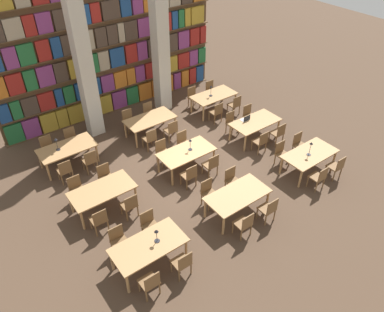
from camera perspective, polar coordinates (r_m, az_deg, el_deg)
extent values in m
plane|color=#4C3828|center=(12.72, -0.67, -1.79)|extent=(40.00, 40.00, 0.00)
cube|color=brown|center=(15.17, -12.40, 16.22)|extent=(9.25, 0.06, 5.50)
cube|color=brown|center=(16.33, -11.14, 7.28)|extent=(9.25, 0.35, 0.03)
cube|color=#236B38|center=(15.14, -25.48, 3.17)|extent=(0.61, 0.20, 0.76)
cube|color=#84387A|center=(15.21, -23.30, 4.01)|extent=(0.59, 0.20, 0.76)
cube|color=#B7932D|center=(15.32, -21.01, 4.87)|extent=(0.59, 0.20, 0.76)
cube|color=#B7932D|center=(15.42, -19.19, 5.56)|extent=(0.42, 0.20, 0.76)
cube|color=#B7932D|center=(15.55, -17.34, 6.25)|extent=(0.60, 0.20, 0.76)
cube|color=#84387A|center=(15.72, -15.26, 7.01)|extent=(0.59, 0.20, 0.76)
cube|color=#B7932D|center=(15.91, -13.20, 7.75)|extent=(0.59, 0.20, 0.76)
cube|color=#84387A|center=(16.13, -11.08, 8.51)|extent=(0.62, 0.20, 0.76)
cube|color=#236B38|center=(16.36, -9.16, 9.18)|extent=(0.54, 0.20, 0.76)
cube|color=orange|center=(16.62, -7.27, 9.83)|extent=(0.60, 0.20, 0.76)
cube|color=orange|center=(16.86, -5.59, 10.39)|extent=(0.41, 0.20, 0.76)
cube|color=orange|center=(17.12, -3.98, 10.92)|extent=(0.64, 0.20, 0.76)
cube|color=#84387A|center=(17.40, -2.39, 11.43)|extent=(0.35, 0.20, 0.76)
cube|color=orange|center=(17.62, -1.19, 11.81)|extent=(0.37, 0.20, 0.76)
cube|color=maroon|center=(17.85, -0.03, 12.18)|extent=(0.35, 0.20, 0.76)
cube|color=navy|center=(18.08, 1.06, 12.51)|extent=(0.40, 0.20, 0.76)
cube|color=brown|center=(15.90, -11.53, 10.13)|extent=(9.25, 0.35, 0.03)
cube|color=navy|center=(14.70, -26.78, 5.82)|extent=(0.39, 0.20, 0.68)
cube|color=#236B38|center=(14.75, -25.27, 6.40)|extent=(0.34, 0.20, 0.68)
cube|color=#47382D|center=(14.82, -23.49, 7.06)|extent=(0.56, 0.20, 0.68)
cube|color=maroon|center=(14.92, -21.37, 7.84)|extent=(0.57, 0.20, 0.68)
cube|color=navy|center=(15.02, -19.65, 8.47)|extent=(0.27, 0.20, 0.68)
cube|color=#236B38|center=(15.11, -18.31, 8.95)|extent=(0.39, 0.20, 0.68)
cube|color=navy|center=(15.26, -16.35, 9.64)|extent=(0.61, 0.20, 0.68)
cube|color=navy|center=(15.43, -14.49, 10.28)|extent=(0.36, 0.20, 0.68)
cube|color=#84387A|center=(15.59, -12.82, 10.84)|extent=(0.53, 0.20, 0.68)
cube|color=orange|center=(15.79, -10.97, 11.45)|extent=(0.53, 0.20, 0.68)
cube|color=orange|center=(15.98, -9.40, 11.96)|extent=(0.37, 0.20, 0.68)
cube|color=#84387A|center=(16.16, -8.04, 12.40)|extent=(0.42, 0.20, 0.68)
cube|color=maroon|center=(16.37, -6.54, 12.87)|extent=(0.42, 0.20, 0.68)
cube|color=#84387A|center=(16.63, -4.84, 13.38)|extent=(0.57, 0.20, 0.68)
cube|color=#B7932D|center=(16.92, -3.10, 13.90)|extent=(0.48, 0.20, 0.68)
cube|color=maroon|center=(17.23, -1.41, 14.39)|extent=(0.59, 0.20, 0.68)
cube|color=#84387A|center=(17.52, 0.10, 14.81)|extent=(0.44, 0.20, 0.68)
cube|color=#236B38|center=(17.79, 1.37, 15.16)|extent=(0.39, 0.20, 0.68)
cube|color=brown|center=(15.51, -11.95, 13.13)|extent=(9.25, 0.35, 0.03)
cube|color=maroon|center=(14.37, -25.42, 9.91)|extent=(0.53, 0.20, 0.74)
cube|color=#236B38|center=(14.45, -23.49, 10.61)|extent=(0.40, 0.20, 0.74)
cube|color=#84387A|center=(14.56, -21.48, 11.32)|extent=(0.58, 0.20, 0.74)
cube|color=#47382D|center=(14.68, -19.44, 12.02)|extent=(0.47, 0.20, 0.74)
cube|color=#B7932D|center=(14.84, -17.28, 12.74)|extent=(0.57, 0.20, 0.74)
cube|color=#236B38|center=(15.02, -15.16, 13.43)|extent=(0.54, 0.20, 0.74)
cube|color=tan|center=(15.19, -13.40, 13.99)|extent=(0.42, 0.20, 0.74)
cube|color=navy|center=(15.41, -11.42, 14.60)|extent=(0.59, 0.20, 0.74)
cube|color=maroon|center=(15.66, -9.34, 15.21)|extent=(0.50, 0.20, 0.74)
cube|color=#84387A|center=(15.87, -7.73, 15.67)|extent=(0.43, 0.20, 0.74)
cube|color=#47382D|center=(16.11, -6.05, 16.14)|extent=(0.48, 0.20, 0.74)
cube|color=#84387A|center=(16.31, -4.77, 16.49)|extent=(0.28, 0.20, 0.74)
cube|color=#47382D|center=(16.55, -3.30, 16.87)|extent=(0.61, 0.20, 0.74)
cube|color=#84387A|center=(16.89, -1.40, 17.35)|extent=(0.55, 0.20, 0.74)
cube|color=maroon|center=(17.21, 0.27, 17.76)|extent=(0.48, 0.20, 0.74)
cube|color=maroon|center=(17.48, 1.54, 18.06)|extent=(0.30, 0.20, 0.74)
cube|color=brown|center=(15.17, -12.41, 16.27)|extent=(9.25, 0.35, 0.03)
cube|color=#84387A|center=(14.04, -26.00, 13.31)|extent=(0.42, 0.20, 0.72)
cube|color=#236B38|center=(14.13, -24.00, 14.00)|extent=(0.54, 0.20, 0.72)
cube|color=maroon|center=(14.25, -21.79, 14.75)|extent=(0.45, 0.20, 0.72)
cube|color=navy|center=(14.36, -20.07, 15.31)|extent=(0.34, 0.20, 0.72)
cube|color=#47382D|center=(14.45, -18.72, 15.74)|extent=(0.33, 0.20, 0.72)
cube|color=orange|center=(14.58, -17.10, 16.24)|extent=(0.42, 0.20, 0.72)
cube|color=tan|center=(14.72, -15.49, 16.72)|extent=(0.34, 0.20, 0.72)
cube|color=#47382D|center=(14.88, -13.81, 17.21)|extent=(0.43, 0.20, 0.72)
cube|color=#47382D|center=(15.05, -12.18, 17.67)|extent=(0.41, 0.20, 0.72)
cube|color=tan|center=(15.20, -10.85, 18.04)|extent=(0.25, 0.20, 0.72)
cube|color=#47382D|center=(15.38, -9.42, 18.41)|extent=(0.54, 0.20, 0.72)
cube|color=#84387A|center=(15.65, -7.32, 18.95)|extent=(0.61, 0.20, 0.72)
cube|color=tan|center=(15.93, -5.41, 19.41)|extent=(0.49, 0.20, 0.72)
cube|color=maroon|center=(16.17, -3.94, 19.75)|extent=(0.38, 0.20, 0.72)
cube|color=navy|center=(16.36, -2.77, 20.01)|extent=(0.27, 0.20, 0.72)
cube|color=#236B38|center=(16.54, -1.77, 20.22)|extent=(0.27, 0.20, 0.72)
cube|color=#B7932D|center=(16.71, -0.83, 20.42)|extent=(0.27, 0.20, 0.72)
cube|color=#B7932D|center=(17.01, 0.70, 20.73)|extent=(0.66, 0.20, 0.72)
cube|color=brown|center=(14.87, -12.90, 19.55)|extent=(9.25, 0.35, 0.03)
cube|color=tan|center=(13.81, -25.66, 17.12)|extent=(0.56, 0.20, 0.68)
cube|color=maroon|center=(13.91, -23.63, 17.78)|extent=(0.38, 0.20, 0.68)
cube|color=#84387A|center=(14.02, -21.71, 18.38)|extent=(0.50, 0.20, 0.68)
cube|color=#47382D|center=(14.19, -19.21, 19.14)|extent=(0.62, 0.20, 0.68)
cube|color=#47382D|center=(14.35, -17.18, 19.72)|extent=(0.28, 0.20, 0.68)
cube|color=navy|center=(14.46, -15.92, 20.06)|extent=(0.27, 0.20, 0.68)
cube|color=maroon|center=(14.58, -14.62, 20.41)|extent=(0.36, 0.20, 0.68)
cube|color=#47382D|center=(14.81, -12.38, 20.98)|extent=(0.69, 0.20, 0.68)
cube|color=navy|center=(15.06, -10.20, 21.51)|extent=(0.42, 0.20, 0.68)
cube|color=#84387A|center=(15.29, -8.43, 21.91)|extent=(0.43, 0.20, 0.68)
cube|color=orange|center=(15.50, -6.85, 22.25)|extent=(0.41, 0.20, 0.68)
cube|color=tan|center=(15.79, -4.87, 22.66)|extent=(0.70, 0.20, 0.68)
cube|color=beige|center=(13.57, -16.35, 14.17)|extent=(0.53, 0.53, 6.00)
cube|color=beige|center=(14.83, -4.92, 17.45)|extent=(0.53, 0.53, 6.00)
cube|color=tan|center=(9.53, -6.65, -13.37)|extent=(1.85, 0.97, 0.04)
cylinder|color=tan|center=(9.39, -9.79, -18.61)|extent=(0.07, 0.07, 0.69)
cylinder|color=tan|center=(9.86, -0.91, -13.98)|extent=(0.07, 0.07, 0.69)
cylinder|color=tan|center=(9.85, -12.12, -15.31)|extent=(0.07, 0.07, 0.69)
cylinder|color=tan|center=(10.30, -3.59, -11.12)|extent=(0.07, 0.07, 0.69)
cylinder|color=brown|center=(9.48, -8.06, -19.03)|extent=(0.04, 0.04, 0.40)
cylinder|color=brown|center=(9.57, -6.10, -18.03)|extent=(0.04, 0.04, 0.40)
cylinder|color=brown|center=(9.31, -6.94, -20.48)|extent=(0.04, 0.04, 0.40)
cylinder|color=brown|center=(9.40, -4.95, -19.44)|extent=(0.04, 0.04, 0.40)
cube|color=brown|center=(9.26, -6.61, -18.48)|extent=(0.42, 0.40, 0.04)
cube|color=brown|center=(8.97, -6.08, -18.47)|extent=(0.40, 0.03, 0.42)
cylinder|color=brown|center=(10.16, -9.36, -13.89)|extent=(0.04, 0.04, 0.40)
cylinder|color=brown|center=(10.08, -11.20, -14.77)|extent=(0.04, 0.04, 0.40)
cylinder|color=brown|center=(10.36, -10.29, -12.66)|extent=(0.04, 0.04, 0.40)
cylinder|color=brown|center=(10.28, -12.09, -13.51)|extent=(0.04, 0.04, 0.40)
cube|color=brown|center=(10.05, -10.88, -12.91)|extent=(0.42, 0.40, 0.04)
cube|color=brown|center=(9.99, -11.54, -11.38)|extent=(0.40, 0.03, 0.42)
cylinder|color=brown|center=(9.73, -3.17, -16.47)|extent=(0.04, 0.04, 0.40)
cylinder|color=brown|center=(9.84, -1.36, -15.48)|extent=(0.04, 0.04, 0.40)
cylinder|color=brown|center=(9.56, -1.97, -17.81)|extent=(0.04, 0.04, 0.40)
cylinder|color=brown|center=(9.68, -0.15, -16.78)|extent=(0.04, 0.04, 0.40)
cube|color=brown|center=(9.52, -1.69, -15.85)|extent=(0.42, 0.40, 0.04)
cube|color=brown|center=(9.24, -1.03, -15.74)|extent=(0.40, 0.03, 0.42)
cylinder|color=brown|center=(10.41, -4.84, -11.65)|extent=(0.04, 0.04, 0.40)
cylinder|color=brown|center=(10.30, -6.57, -12.52)|extent=(0.04, 0.04, 0.40)
cylinder|color=brown|center=(10.61, -5.85, -10.51)|extent=(0.04, 0.04, 0.40)
cylinder|color=brown|center=(10.51, -7.55, -11.35)|extent=(0.04, 0.04, 0.40)
cube|color=brown|center=(10.29, -6.29, -10.69)|extent=(0.42, 0.40, 0.04)
cube|color=brown|center=(10.23, -6.92, -9.20)|extent=(0.40, 0.03, 0.42)
cylinder|color=#232328|center=(9.56, -5.33, -12.75)|extent=(0.14, 0.14, 0.01)
cylinder|color=#232328|center=(9.43, -5.39, -12.08)|extent=(0.02, 0.02, 0.33)
cone|color=#232328|center=(9.28, -5.47, -11.29)|extent=(0.11, 0.11, 0.07)
cube|color=tan|center=(10.77, 6.96, -5.89)|extent=(1.85, 0.97, 0.04)
cylinder|color=tan|center=(10.41, 4.81, -10.51)|extent=(0.07, 0.07, 0.69)
cylinder|color=tan|center=(11.29, 11.41, -6.53)|extent=(0.07, 0.07, 0.69)
cylinder|color=tan|center=(10.82, 2.02, -7.98)|extent=(0.07, 0.07, 0.69)
cylinder|color=tan|center=(11.67, 8.59, -4.37)|extent=(0.07, 0.07, 0.69)
cylinder|color=brown|center=(10.56, 6.23, -10.85)|extent=(0.04, 0.04, 0.40)
cylinder|color=brown|center=(10.74, 7.69, -9.96)|extent=(0.04, 0.04, 0.40)
cylinder|color=brown|center=(10.41, 7.50, -11.95)|extent=(0.04, 0.04, 0.40)
cylinder|color=brown|center=(10.59, 8.96, -11.03)|extent=(0.04, 0.04, 0.40)
cube|color=brown|center=(10.41, 7.69, -10.13)|extent=(0.42, 0.40, 0.04)
cube|color=brown|center=(10.16, 8.52, -9.86)|extent=(0.40, 0.03, 0.42)
cylinder|color=brown|center=(11.27, 4.00, -6.80)|extent=(0.04, 0.04, 0.40)
cylinder|color=brown|center=(11.10, 2.56, -7.59)|extent=(0.04, 0.04, 0.40)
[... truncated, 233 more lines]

